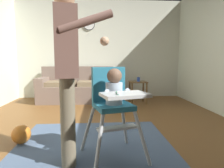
{
  "coord_description": "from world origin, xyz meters",
  "views": [
    {
      "loc": [
        -0.06,
        -2.59,
        1.01
      ],
      "look_at": [
        0.08,
        -0.58,
        0.77
      ],
      "focal_mm": 31.79,
      "sensor_mm": 36.0,
      "label": 1
    }
  ],
  "objects_px": {
    "couch": "(78,88)",
    "toy_ball": "(123,107)",
    "wall_clock": "(89,24)",
    "high_chair": "(113,96)",
    "toy_ball_second": "(21,134)",
    "side_table": "(138,87)",
    "sippy_cup": "(138,79)",
    "adult_standing": "(67,68)"
  },
  "relations": [
    {
      "from": "couch",
      "to": "sippy_cup",
      "type": "xyz_separation_m",
      "value": [
        1.47,
        -0.38,
        0.24
      ]
    },
    {
      "from": "toy_ball_second",
      "to": "adult_standing",
      "type": "bearing_deg",
      "value": -38.11
    },
    {
      "from": "toy_ball_second",
      "to": "sippy_cup",
      "type": "distance_m",
      "value": 2.94
    },
    {
      "from": "high_chair",
      "to": "adult_standing",
      "type": "xyz_separation_m",
      "value": [
        -0.44,
        -0.08,
        0.29
      ]
    },
    {
      "from": "toy_ball",
      "to": "couch",
      "type": "bearing_deg",
      "value": 129.6
    },
    {
      "from": "side_table",
      "to": "couch",
      "type": "bearing_deg",
      "value": 165.35
    },
    {
      "from": "toy_ball",
      "to": "sippy_cup",
      "type": "height_order",
      "value": "sippy_cup"
    },
    {
      "from": "couch",
      "to": "adult_standing",
      "type": "relative_size",
      "value": 1.11
    },
    {
      "from": "side_table",
      "to": "sippy_cup",
      "type": "distance_m",
      "value": 0.19
    },
    {
      "from": "side_table",
      "to": "sippy_cup",
      "type": "xyz_separation_m",
      "value": [
        0.01,
        0.0,
        0.19
      ]
    },
    {
      "from": "high_chair",
      "to": "couch",
      "type": "bearing_deg",
      "value": 176.58
    },
    {
      "from": "toy_ball_second",
      "to": "side_table",
      "type": "relative_size",
      "value": 0.44
    },
    {
      "from": "couch",
      "to": "sippy_cup",
      "type": "distance_m",
      "value": 1.53
    },
    {
      "from": "sippy_cup",
      "to": "wall_clock",
      "type": "relative_size",
      "value": 0.33
    },
    {
      "from": "high_chair",
      "to": "sippy_cup",
      "type": "bearing_deg",
      "value": 147.16
    },
    {
      "from": "couch",
      "to": "toy_ball",
      "type": "bearing_deg",
      "value": 39.6
    },
    {
      "from": "sippy_cup",
      "to": "toy_ball",
      "type": "bearing_deg",
      "value": -120.46
    },
    {
      "from": "adult_standing",
      "to": "sippy_cup",
      "type": "height_order",
      "value": "adult_standing"
    },
    {
      "from": "toy_ball_second",
      "to": "side_table",
      "type": "distance_m",
      "value": 2.91
    },
    {
      "from": "toy_ball",
      "to": "high_chair",
      "type": "bearing_deg",
      "value": -100.2
    },
    {
      "from": "toy_ball_second",
      "to": "sippy_cup",
      "type": "bearing_deg",
      "value": 49.14
    },
    {
      "from": "high_chair",
      "to": "side_table",
      "type": "relative_size",
      "value": 1.83
    },
    {
      "from": "adult_standing",
      "to": "couch",
      "type": "bearing_deg",
      "value": 83.57
    },
    {
      "from": "high_chair",
      "to": "toy_ball_second",
      "type": "distance_m",
      "value": 1.3
    },
    {
      "from": "toy_ball",
      "to": "wall_clock",
      "type": "bearing_deg",
      "value": 112.91
    },
    {
      "from": "toy_ball_second",
      "to": "wall_clock",
      "type": "xyz_separation_m",
      "value": [
        0.72,
        3.06,
        1.86
      ]
    },
    {
      "from": "toy_ball",
      "to": "wall_clock",
      "type": "xyz_separation_m",
      "value": [
        -0.71,
        1.67,
        1.87
      ]
    },
    {
      "from": "high_chair",
      "to": "adult_standing",
      "type": "height_order",
      "value": "adult_standing"
    },
    {
      "from": "couch",
      "to": "side_table",
      "type": "bearing_deg",
      "value": 75.35
    },
    {
      "from": "toy_ball_second",
      "to": "side_table",
      "type": "bearing_deg",
      "value": 49.28
    },
    {
      "from": "couch",
      "to": "wall_clock",
      "type": "height_order",
      "value": "wall_clock"
    },
    {
      "from": "toy_ball_second",
      "to": "toy_ball",
      "type": "bearing_deg",
      "value": 44.23
    },
    {
      "from": "adult_standing",
      "to": "side_table",
      "type": "xyz_separation_m",
      "value": [
        1.24,
        2.71,
        -0.56
      ]
    },
    {
      "from": "adult_standing",
      "to": "toy_ball_second",
      "type": "distance_m",
      "value": 1.17
    },
    {
      "from": "adult_standing",
      "to": "sippy_cup",
      "type": "bearing_deg",
      "value": 54.83
    },
    {
      "from": "side_table",
      "to": "wall_clock",
      "type": "distance_m",
      "value": 2.16
    },
    {
      "from": "high_chair",
      "to": "adult_standing",
      "type": "bearing_deg",
      "value": -95.12
    },
    {
      "from": "sippy_cup",
      "to": "wall_clock",
      "type": "bearing_deg",
      "value": 144.09
    },
    {
      "from": "side_table",
      "to": "wall_clock",
      "type": "height_order",
      "value": "wall_clock"
    },
    {
      "from": "high_chair",
      "to": "toy_ball",
      "type": "xyz_separation_m",
      "value": [
        0.33,
        1.82,
        -0.55
      ]
    },
    {
      "from": "couch",
      "to": "adult_standing",
      "type": "xyz_separation_m",
      "value": [
        0.22,
        -3.09,
        0.61
      ]
    },
    {
      "from": "toy_ball",
      "to": "side_table",
      "type": "relative_size",
      "value": 0.39
    }
  ]
}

